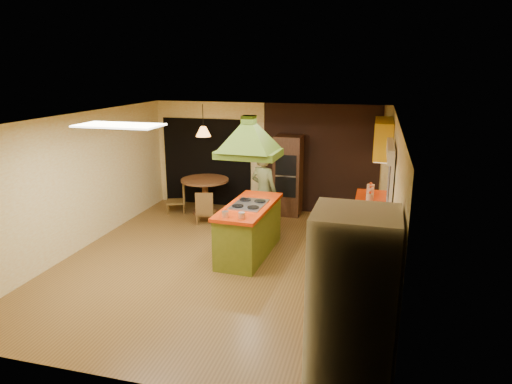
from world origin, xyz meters
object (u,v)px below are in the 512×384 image
(kitchen_island, at_px, (249,229))
(canister_large, at_px, (370,190))
(man, at_px, (264,192))
(refrigerator, at_px, (351,307))
(wall_oven, at_px, (288,175))
(dining_table, at_px, (205,189))

(kitchen_island, height_order, canister_large, canister_large)
(kitchen_island, bearing_deg, man, 95.05)
(refrigerator, bearing_deg, man, 114.91)
(man, bearing_deg, wall_oven, -79.38)
(kitchen_island, distance_m, man, 1.34)
(refrigerator, distance_m, dining_table, 6.45)
(refrigerator, xyz_separation_m, canister_large, (0.08, 4.52, 0.03))
(refrigerator, height_order, dining_table, refrigerator)
(refrigerator, bearing_deg, canister_large, 89.92)
(kitchen_island, relative_size, canister_large, 9.11)
(man, distance_m, refrigerator, 4.98)
(man, distance_m, wall_oven, 1.25)
(wall_oven, distance_m, canister_large, 2.22)
(dining_table, bearing_deg, man, -26.34)
(refrigerator, height_order, canister_large, refrigerator)
(refrigerator, distance_m, canister_large, 4.52)
(wall_oven, bearing_deg, man, -101.64)
(refrigerator, bearing_deg, dining_table, 125.03)
(wall_oven, xyz_separation_m, canister_large, (1.84, -1.25, 0.12))
(kitchen_island, relative_size, man, 1.14)
(dining_table, relative_size, canister_large, 5.21)
(refrigerator, relative_size, canister_large, 9.51)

